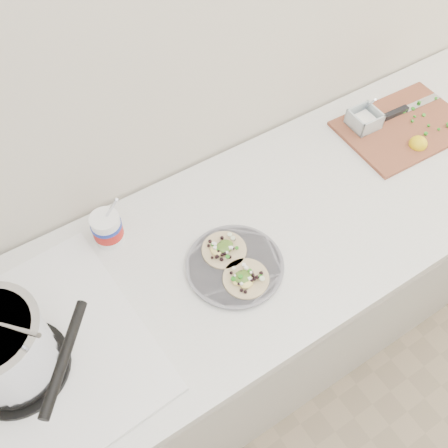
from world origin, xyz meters
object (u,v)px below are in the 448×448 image
tub (108,226)px  cutboard (401,123)px  stove (8,356)px  taco_plate (235,264)px

tub → cutboard: 1.01m
cutboard → tub: bearing=176.0°
tub → stove: bearing=-145.8°
taco_plate → tub: (-0.24, 0.26, 0.05)m
taco_plate → tub: tub is taller
stove → cutboard: 1.35m
stove → taco_plate: stove is taller
taco_plate → cutboard: bearing=11.6°
stove → taco_plate: size_ratio=2.33×
taco_plate → cutboard: (0.77, 0.16, -0.00)m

